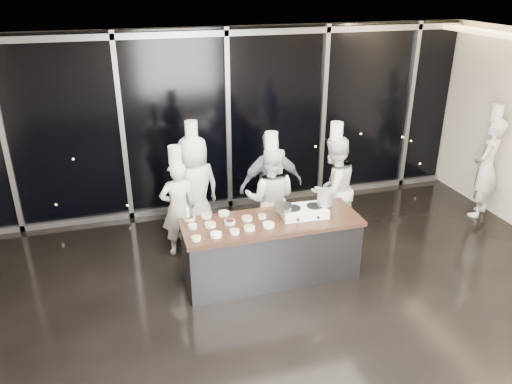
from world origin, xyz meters
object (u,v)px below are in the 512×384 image
at_px(stove, 304,211).
at_px(chef_center, 271,198).
at_px(frying_pan, 282,207).
at_px(chef_left, 194,189).
at_px(chef_right, 333,189).
at_px(demo_counter, 271,249).
at_px(stock_pot, 325,197).
at_px(guest, 271,186).
at_px(chef_side, 486,167).
at_px(chef_far_left, 178,207).

height_order(stove, chef_center, chef_center).
distance_m(frying_pan, chef_left, 1.67).
bearing_deg(chef_center, chef_right, -158.70).
bearing_deg(demo_counter, stock_pot, -0.19).
distance_m(demo_counter, chef_left, 1.66).
bearing_deg(chef_left, chef_center, 134.49).
height_order(demo_counter, stove, stove).
bearing_deg(chef_left, chef_right, 146.66).
bearing_deg(guest, chef_right, 156.18).
relative_size(demo_counter, chef_side, 1.23).
xyz_separation_m(frying_pan, stock_pot, (0.61, -0.04, 0.08)).
relative_size(chef_far_left, guest, 0.98).
xyz_separation_m(demo_counter, frying_pan, (0.17, 0.04, 0.61)).
height_order(chef_center, chef_side, chef_side).
xyz_separation_m(demo_counter, guest, (0.38, 1.18, 0.43)).
bearing_deg(stove, demo_counter, -174.70).
relative_size(demo_counter, stock_pot, 11.49).
bearing_deg(frying_pan, chef_left, 129.66).
bearing_deg(stock_pot, frying_pan, 176.13).
relative_size(stove, chef_center, 0.35).
distance_m(stove, chef_side, 3.82).
relative_size(stock_pot, chef_far_left, 0.12).
relative_size(frying_pan, chef_far_left, 0.28).
height_order(frying_pan, chef_far_left, chef_far_left).
bearing_deg(chef_right, demo_counter, 13.49).
height_order(demo_counter, chef_left, chef_left).
bearing_deg(chef_center, frying_pan, 105.28).
xyz_separation_m(chef_center, guest, (0.12, 0.35, 0.05)).
relative_size(frying_pan, chef_left, 0.24).
distance_m(stove, chef_left, 1.88).
bearing_deg(chef_right, chef_far_left, -24.29).
distance_m(stove, stock_pot, 0.35).
distance_m(frying_pan, chef_side, 4.12).
relative_size(stove, stock_pot, 3.04).
bearing_deg(chef_right, chef_center, -19.58).
relative_size(frying_pan, chef_side, 0.24).
height_order(frying_pan, chef_left, chef_left).
height_order(demo_counter, frying_pan, frying_pan).
bearing_deg(chef_far_left, chef_side, 172.75).
relative_size(demo_counter, chef_right, 1.26).
bearing_deg(chef_right, chef_left, -33.90).
height_order(chef_left, chef_center, chef_left).
height_order(chef_far_left, chef_center, chef_center).
xyz_separation_m(frying_pan, chef_side, (4.03, 0.83, -0.16)).
height_order(stock_pot, chef_side, chef_side).
bearing_deg(stock_pot, guest, 108.48).
height_order(frying_pan, stock_pot, stock_pot).
xyz_separation_m(guest, chef_right, (0.91, -0.36, -0.02)).
bearing_deg(chef_center, demo_counter, 94.56).
distance_m(stock_pot, chef_far_left, 2.20).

